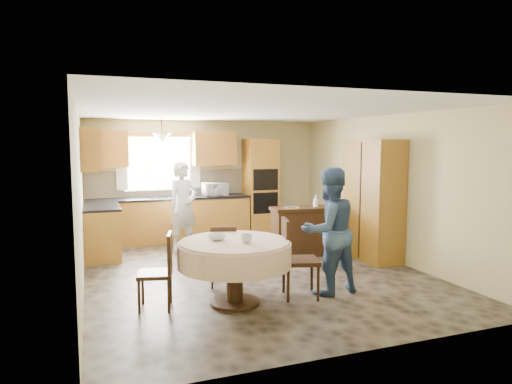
{
  "coord_description": "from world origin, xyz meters",
  "views": [
    {
      "loc": [
        -2.38,
        -6.61,
        2.0
      ],
      "look_at": [
        0.16,
        0.3,
        1.23
      ],
      "focal_mm": 32.0,
      "sensor_mm": 36.0,
      "label": 1
    }
  ],
  "objects": [
    {
      "name": "ceiling",
      "position": [
        0.0,
        0.0,
        2.5
      ],
      "size": [
        5.0,
        6.0,
        0.01
      ],
      "primitive_type": "cube",
      "color": "white",
      "rests_on": "wall_back"
    },
    {
      "name": "wall_right",
      "position": [
        2.5,
        0.0,
        1.25
      ],
      "size": [
        0.02,
        6.0,
        2.5
      ],
      "primitive_type": "cube",
      "color": "tan",
      "rests_on": "floor"
    },
    {
      "name": "counter_back",
      "position": [
        -0.85,
        2.7,
        0.9
      ],
      "size": [
        3.3,
        0.64,
        0.04
      ],
      "primitive_type": "cube",
      "color": "black",
      "rests_on": "base_cab_back"
    },
    {
      "name": "wall_cab_side",
      "position": [
        -2.33,
        1.8,
        1.91
      ],
      "size": [
        0.33,
        1.2,
        0.72
      ],
      "primitive_type": "cube",
      "color": "#BD7F2F",
      "rests_on": "wall_left"
    },
    {
      "name": "chair_left",
      "position": [
        -1.59,
        -1.14,
        0.51
      ],
      "size": [
        0.48,
        0.48,
        0.93
      ],
      "rotation": [
        0.0,
        0.0,
        -1.8
      ],
      "color": "#39230F",
      "rests_on": "floor"
    },
    {
      "name": "bowl_sideboard",
      "position": [
        0.99,
        0.68,
        0.85
      ],
      "size": [
        0.27,
        0.27,
        0.06
      ],
      "primitive_type": "imported",
      "rotation": [
        0.0,
        0.0,
        -0.14
      ],
      "color": "#B2B2B2",
      "rests_on": "sideboard"
    },
    {
      "name": "wall_cab_right",
      "position": [
        0.15,
        2.83,
        1.91
      ],
      "size": [
        0.9,
        0.33,
        0.72
      ],
      "primitive_type": "cube",
      "color": "#BD7F2F",
      "rests_on": "wall_back"
    },
    {
      "name": "base_cab_back",
      "position": [
        -0.85,
        2.7,
        0.44
      ],
      "size": [
        3.3,
        0.6,
        0.88
      ],
      "primitive_type": "cube",
      "color": "#C88835",
      "rests_on": "floor"
    },
    {
      "name": "chair_back",
      "position": [
        -0.64,
        -0.58,
        0.48
      ],
      "size": [
        0.47,
        0.47,
        0.87
      ],
      "rotation": [
        0.0,
        0.0,
        2.84
      ],
      "color": "#39230F",
      "rests_on": "floor"
    },
    {
      "name": "floor",
      "position": [
        0.0,
        0.0,
        0.0
      ],
      "size": [
        5.0,
        6.0,
        0.01
      ],
      "primitive_type": "cube",
      "color": "brown",
      "rests_on": "ground"
    },
    {
      "name": "wall_front",
      "position": [
        0.0,
        -3.0,
        1.25
      ],
      "size": [
        5.0,
        0.02,
        2.5
      ],
      "primitive_type": "cube",
      "color": "tan",
      "rests_on": "floor"
    },
    {
      "name": "base_cab_left",
      "position": [
        -2.2,
        1.8,
        0.44
      ],
      "size": [
        0.6,
        1.2,
        0.88
      ],
      "primitive_type": "cube",
      "color": "#C88835",
      "rests_on": "floor"
    },
    {
      "name": "chair_right",
      "position": [
        0.1,
        -1.32,
        0.57
      ],
      "size": [
        0.55,
        0.55,
        1.04
      ],
      "rotation": [
        0.0,
        0.0,
        1.31
      ],
      "color": "#39230F",
      "rests_on": "floor"
    },
    {
      "name": "counter_left",
      "position": [
        -2.2,
        1.8,
        0.9
      ],
      "size": [
        0.64,
        1.2,
        0.04
      ],
      "primitive_type": "cube",
      "color": "black",
      "rests_on": "base_cab_left"
    },
    {
      "name": "pendant",
      "position": [
        -1.0,
        2.5,
        2.12
      ],
      "size": [
        0.36,
        0.36,
        0.18
      ],
      "primitive_type": "cone",
      "rotation": [
        3.14,
        0.0,
        0.0
      ],
      "color": "beige",
      "rests_on": "ceiling"
    },
    {
      "name": "person_dining",
      "position": [
        0.6,
        -1.32,
        0.85
      ],
      "size": [
        0.9,
        0.74,
        1.7
      ],
      "primitive_type": "imported",
      "rotation": [
        0.0,
        0.0,
        3.27
      ],
      "color": "#364E77",
      "rests_on": "floor"
    },
    {
      "name": "cupboard",
      "position": [
        2.22,
        0.01,
        1.04
      ],
      "size": [
        0.54,
        1.09,
        2.07
      ],
      "primitive_type": "cube",
      "color": "#C88835",
      "rests_on": "floor"
    },
    {
      "name": "wall_left",
      "position": [
        -2.5,
        0.0,
        1.25
      ],
      "size": [
        0.02,
        6.0,
        2.5
      ],
      "primitive_type": "cube",
      "color": "tan",
      "rests_on": "floor"
    },
    {
      "name": "curtain_left",
      "position": [
        -1.75,
        2.93,
        1.65
      ],
      "size": [
        0.22,
        0.02,
        1.15
      ],
      "primitive_type": "cube",
      "color": "white",
      "rests_on": "wall_back"
    },
    {
      "name": "sideboard",
      "position": [
        1.21,
        0.68,
        0.41
      ],
      "size": [
        1.18,
        0.54,
        0.82
      ],
      "primitive_type": "cube",
      "rotation": [
        0.0,
        0.0,
        -0.06
      ],
      "color": "#39230F",
      "rests_on": "floor"
    },
    {
      "name": "space_heater",
      "position": [
        2.2,
        0.95,
        0.3
      ],
      "size": [
        0.46,
        0.34,
        0.6
      ],
      "primitive_type": "cube",
      "rotation": [
        0.0,
        0.0,
        0.08
      ],
      "color": "black",
      "rests_on": "floor"
    },
    {
      "name": "oven_tower",
      "position": [
        1.15,
        2.69,
        1.06
      ],
      "size": [
        0.66,
        0.62,
        2.12
      ],
      "primitive_type": "cube",
      "color": "#C88835",
      "rests_on": "floor"
    },
    {
      "name": "oven_upper",
      "position": [
        1.15,
        2.38,
        1.25
      ],
      "size": [
        0.56,
        0.01,
        0.45
      ],
      "primitive_type": "cube",
      "color": "black",
      "rests_on": "oven_tower"
    },
    {
      "name": "dining_table",
      "position": [
        -0.71,
        -1.3,
        0.63
      ],
      "size": [
        1.41,
        1.41,
        0.81
      ],
      "color": "#39230F",
      "rests_on": "floor"
    },
    {
      "name": "window",
      "position": [
        -1.0,
        2.98,
        1.6
      ],
      "size": [
        1.4,
        0.03,
        1.1
      ],
      "primitive_type": "cube",
      "color": "white",
      "rests_on": "wall_back"
    },
    {
      "name": "framed_picture",
      "position": [
        2.47,
        1.15,
        1.52
      ],
      "size": [
        0.06,
        0.53,
        0.44
      ],
      "color": "gold",
      "rests_on": "wall_right"
    },
    {
      "name": "bottle_sideboard",
      "position": [
        1.46,
        0.68,
        0.96
      ],
      "size": [
        0.11,
        0.11,
        0.26
      ],
      "primitive_type": "imported",
      "rotation": [
        0.0,
        0.0,
        0.03
      ],
      "color": "silver",
      "rests_on": "sideboard"
    },
    {
      "name": "wall_back",
      "position": [
        0.0,
        3.0,
        1.25
      ],
      "size": [
        5.0,
        0.02,
        2.5
      ],
      "primitive_type": "cube",
      "color": "tan",
      "rests_on": "floor"
    },
    {
      "name": "bowl_table",
      "position": [
        -0.9,
        -1.18,
        0.84
      ],
      "size": [
        0.26,
        0.26,
        0.07
      ],
      "primitive_type": "imported",
      "rotation": [
        0.0,
        0.0,
        -0.22
      ],
      "color": "#B2B2B2",
      "rests_on": "dining_table"
    },
    {
      "name": "curtain_right",
      "position": [
        -0.25,
        2.93,
        1.65
      ],
      "size": [
        0.22,
        0.02,
        1.15
      ],
      "primitive_type": "cube",
      "color": "white",
      "rests_on": "wall_back"
    },
    {
      "name": "cup_table",
      "position": [
        -0.61,
        -1.46,
        0.86
      ],
      "size": [
        0.18,
        0.18,
        0.11
      ],
      "primitive_type": "imported",
      "rotation": [
        0.0,
        0.0,
        -0.41
      ],
      "color": "#B2B2B2",
      "rests_on": "dining_table"
    },
    {
      "name": "person_sink",
      "position": [
        -0.73,
        1.84,
        0.84
      ],
      "size": [
        0.72,
        0.61,
        1.67
      ],
      "primitive_type": "imported",
      "rotation": [
        0.0,
        0.0,
        0.4
      ],
      "color": "silver",
      "rests_on": "floor"
    },
    {
      "name": "oven_lower",
      "position": [
        1.15,
        2.38,
        0.75
      ],
      "size": [
        0.56,
        0.01,
        0.45
      ],
      "primitive_type": "cube",
      "color": "black",
      "rests_on": "oven_tower"
    },
    {
      "name": "microwave",
      "position": [
        0.11,
        2.65,
        1.06
      ],
      "size": [
        0.53,
        0.39,
        0.27
      ],
      "primitive_type": "imported",
      "rotation": [
        0.0,
        0.0,
        0.11
      ],
      "color": "silver",
      "rests_on": "counter_back"
    },
    {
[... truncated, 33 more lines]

